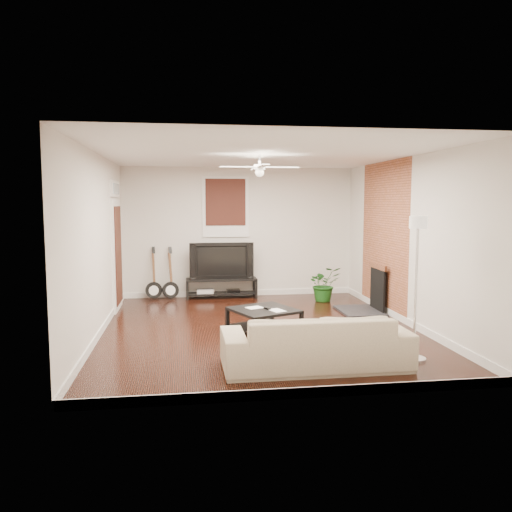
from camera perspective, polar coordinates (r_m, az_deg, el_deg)
The scene contains 14 objects.
room at distance 8.16m, azimuth 0.39°, elevation 1.45°, with size 5.01×6.01×2.81m.
brick_accent at distance 9.79m, azimuth 14.08°, elevation 2.04°, with size 0.02×2.20×2.80m, color brown.
fireplace at distance 9.79m, azimuth 12.37°, elevation -3.46°, with size 0.80×1.10×0.92m, color black.
window_back at distance 11.05m, azimuth -3.42°, elevation 5.50°, with size 1.00×0.06×1.30m, color black.
door_left at distance 10.06m, azimuth -15.25°, elevation 1.25°, with size 0.08×1.00×2.50m, color white.
tv_stand at distance 11.01m, azimuth -3.87°, elevation -3.60°, with size 1.51×0.40×0.42m, color black.
tv at distance 10.95m, azimuth -3.90°, elevation -0.48°, with size 1.35×0.18×0.78m, color black.
coffee_table at distance 8.11m, azimuth 0.87°, elevation -7.23°, with size 0.90×0.90×0.38m, color black.
sofa at distance 6.47m, azimuth 6.64°, elevation -9.37°, with size 2.31×0.90×0.67m, color tan.
floor_lamp at distance 6.89m, azimuth 17.44°, elevation -3.50°, with size 0.31×0.31×1.89m, color silver, non-canonical shape.
potted_plant at distance 10.68m, azimuth 7.61°, elevation -3.10°, with size 0.66×0.57×0.73m, color #195317.
guitar_left at distance 10.92m, azimuth -11.38°, elevation -1.91°, with size 0.35×0.25×1.13m, color black, non-canonical shape.
guitar_right at distance 10.87m, azimuth -9.55°, elevation -1.91°, with size 0.35×0.25×1.13m, color black, non-canonical shape.
ceiling_fan at distance 8.15m, azimuth 0.40°, elevation 9.89°, with size 1.24×1.24×0.32m, color white, non-canonical shape.
Camera 1 is at (-1.19, -8.05, 2.05)m, focal length 35.83 mm.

